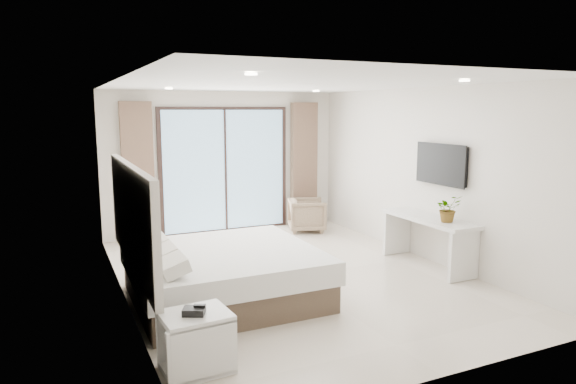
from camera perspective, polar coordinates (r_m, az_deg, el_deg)
name	(u,v)px	position (r m, az deg, el deg)	size (l,w,h in m)	color
ground	(293,276)	(7.44, 0.60, -9.30)	(6.20, 6.20, 0.00)	beige
room_shell	(261,162)	(7.65, -2.97, 3.33)	(4.62, 6.22, 2.72)	silver
bed	(223,274)	(6.53, -7.24, -9.02)	(2.24, 2.13, 0.76)	brown
nightstand	(196,342)	(4.90, -10.18, -16.08)	(0.63, 0.53, 0.55)	silver
phone	(194,311)	(4.75, -10.40, -12.89)	(0.19, 0.15, 0.06)	black
console_desk	(428,230)	(8.01, 15.30, -4.07)	(0.52, 1.68, 0.77)	silver
plant	(448,211)	(7.65, 17.35, -2.08)	(0.35, 0.39, 0.30)	#33662D
armchair	(307,213)	(10.04, 2.13, -2.40)	(0.68, 0.63, 0.70)	#91755F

